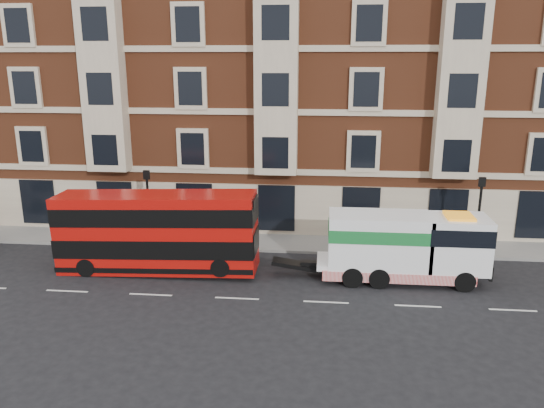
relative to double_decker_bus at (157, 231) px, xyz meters
The scene contains 8 objects.
ground 5.68m from the double_decker_bus, 32.05° to the right, with size 120.00×120.00×0.00m, color black.
sidewalk 6.81m from the double_decker_bus, 46.50° to the left, with size 90.00×3.00×0.15m, color slate.
victorian_terrace 15.38m from the double_decker_bus, 67.87° to the left, with size 45.00×12.00×20.40m.
lamp_post_west 3.77m from the double_decker_bus, 114.28° to the left, with size 0.35×0.15×4.35m.
lamp_post_east 16.82m from the double_decker_bus, 11.68° to the left, with size 0.35×0.15×4.35m.
double_decker_bus is the anchor object (origin of this frame).
tow_truck 12.06m from the double_decker_bus, ahead, with size 7.99×2.36×3.33m.
pedestrian 5.96m from the double_decker_bus, 122.80° to the left, with size 0.62×0.41×1.70m, color #192632.
Camera 1 is at (3.71, -21.66, 10.40)m, focal length 35.00 mm.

